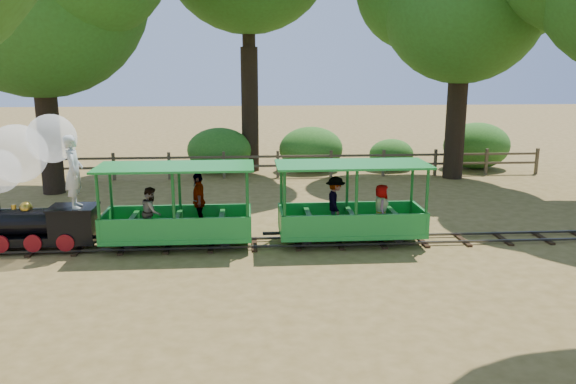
{
  "coord_description": "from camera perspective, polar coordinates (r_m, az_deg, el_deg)",
  "views": [
    {
      "loc": [
        -2.14,
        -12.56,
        4.16
      ],
      "look_at": [
        -1.17,
        0.5,
        1.16
      ],
      "focal_mm": 35.0,
      "sensor_mm": 36.0,
      "label": 1
    }
  ],
  "objects": [
    {
      "name": "ground",
      "position": [
        13.4,
        5.19,
        -5.24
      ],
      "size": [
        90.0,
        90.0,
        0.0
      ],
      "primitive_type": "plane",
      "color": "#A38346",
      "rests_on": "ground"
    },
    {
      "name": "track",
      "position": [
        13.38,
        5.19,
        -4.96
      ],
      "size": [
        22.0,
        1.0,
        0.1
      ],
      "color": "#3F3D3A",
      "rests_on": "ground"
    },
    {
      "name": "locomotive",
      "position": [
        13.72,
        -24.75,
        1.67
      ],
      "size": [
        2.75,
        1.29,
        3.16
      ],
      "color": "black",
      "rests_on": "ground"
    },
    {
      "name": "carriage_front",
      "position": [
        13.12,
        -11.12,
        -2.23
      ],
      "size": [
        3.51,
        1.44,
        1.83
      ],
      "color": "#1E8D32",
      "rests_on": "track"
    },
    {
      "name": "carriage_rear",
      "position": [
        13.23,
        6.38,
        -1.95
      ],
      "size": [
        3.51,
        1.44,
        1.83
      ],
      "color": "#1E8D32",
      "rests_on": "track"
    },
    {
      "name": "fence",
      "position": [
        20.98,
        1.69,
        3.07
      ],
      "size": [
        18.1,
        0.1,
        1.0
      ],
      "color": "brown",
      "rests_on": "ground"
    },
    {
      "name": "shrub_west",
      "position": [
        22.13,
        -6.98,
        4.26
      ],
      "size": [
        2.51,
        1.93,
        1.74
      ],
      "primitive_type": "ellipsoid",
      "color": "#2D6B1E",
      "rests_on": "ground"
    },
    {
      "name": "shrub_mid_w",
      "position": [
        22.25,
        2.35,
        4.4
      ],
      "size": [
        2.53,
        1.94,
        1.75
      ],
      "primitive_type": "ellipsoid",
      "color": "#2D6B1E",
      "rests_on": "ground"
    },
    {
      "name": "shrub_mid_e",
      "position": [
        22.88,
        10.45,
        3.78
      ],
      "size": [
        1.78,
        1.37,
        1.23
      ],
      "primitive_type": "ellipsoid",
      "color": "#2D6B1E",
      "rests_on": "ground"
    },
    {
      "name": "shrub_east",
      "position": [
        23.96,
        18.62,
        4.48
      ],
      "size": [
        2.69,
        2.07,
        1.86
      ],
      "primitive_type": "ellipsoid",
      "color": "#2D6B1E",
      "rests_on": "ground"
    }
  ]
}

